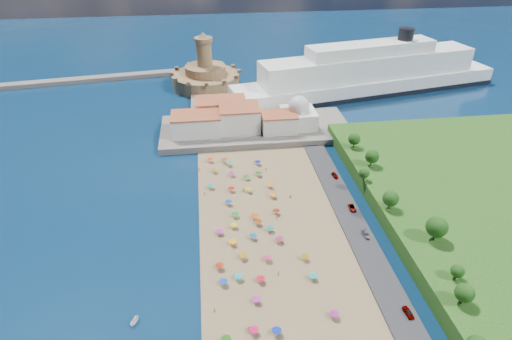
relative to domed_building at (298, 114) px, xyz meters
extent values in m
plane|color=#071938|center=(-30.00, -71.00, -8.97)|extent=(700.00, 700.00, 0.00)
cube|color=#59544C|center=(-20.00, 2.00, -7.47)|extent=(90.00, 36.00, 3.00)
cube|color=#59544C|center=(-42.00, 37.00, -7.77)|extent=(18.00, 70.00, 2.40)
cube|color=#59544C|center=(-140.00, 82.00, -7.67)|extent=(199.03, 34.77, 2.60)
cube|color=silver|center=(-48.00, -2.00, -1.47)|extent=(22.00, 14.00, 9.00)
cube|color=silver|center=(-28.00, 0.00, -0.47)|extent=(18.00, 16.00, 11.00)
cube|color=silver|center=(-10.00, -4.00, -1.97)|extent=(16.00, 12.00, 8.00)
cube|color=silver|center=(-36.00, 12.00, -0.97)|extent=(24.00, 14.00, 10.00)
cube|color=silver|center=(0.00, 0.00, -1.97)|extent=(16.00, 16.00, 8.00)
sphere|color=silver|center=(0.00, 0.00, 4.03)|extent=(10.00, 10.00, 10.00)
cylinder|color=silver|center=(0.00, 0.00, 7.83)|extent=(1.20, 1.20, 1.60)
cylinder|color=#99754C|center=(-42.00, 67.00, -4.97)|extent=(40.00, 40.00, 8.00)
cylinder|color=#99754C|center=(-42.00, 67.00, 1.53)|extent=(24.00, 24.00, 5.00)
cylinder|color=#99754C|center=(-42.00, 67.00, 11.03)|extent=(9.00, 9.00, 14.00)
cylinder|color=#99754C|center=(-42.00, 67.00, 19.23)|extent=(10.40, 10.40, 2.40)
cone|color=#99754C|center=(-42.00, 67.00, 21.93)|extent=(6.00, 6.00, 3.00)
cube|color=black|center=(50.30, 45.92, -7.68)|extent=(162.50, 54.82, 2.59)
cube|color=white|center=(50.30, 45.92, -4.18)|extent=(161.44, 54.23, 9.60)
cube|color=white|center=(50.30, 45.92, 7.02)|extent=(129.24, 43.80, 12.80)
cube|color=white|center=(50.30, 45.92, 16.62)|extent=(76.12, 29.21, 6.40)
cylinder|color=black|center=(71.21, 50.09, 23.01)|extent=(8.53, 8.53, 6.40)
cylinder|color=gray|center=(-28.19, -69.11, -7.72)|extent=(0.07, 0.07, 2.00)
cone|color=#88390C|center=(-28.19, -69.11, -6.82)|extent=(2.50, 2.50, 0.60)
cylinder|color=gray|center=(-33.08, -102.26, -7.72)|extent=(0.07, 0.07, 2.00)
cone|color=#BB289D|center=(-33.08, -102.26, -6.82)|extent=(2.50, 2.50, 0.60)
cylinder|color=gray|center=(-35.10, -28.76, -7.72)|extent=(0.07, 0.07, 2.00)
cone|color=teal|center=(-35.10, -28.76, -6.82)|extent=(2.50, 2.50, 0.60)
cylinder|color=gray|center=(-15.86, -95.81, -7.72)|extent=(0.07, 0.07, 2.00)
cone|color=#11A1A0|center=(-15.86, -95.81, -6.82)|extent=(2.50, 2.50, 0.60)
cylinder|color=gray|center=(-35.55, -63.87, -7.72)|extent=(0.07, 0.07, 2.00)
cone|color=#178323|center=(-35.55, -63.87, -6.82)|extent=(2.50, 2.50, 0.60)
cylinder|color=gray|center=(-37.54, -78.16, -7.72)|extent=(0.07, 0.07, 2.00)
cone|color=#FE9F0B|center=(-37.54, -78.16, -6.82)|extent=(2.50, 2.50, 0.60)
cylinder|color=gray|center=(-23.90, -38.20, -7.72)|extent=(0.07, 0.07, 2.00)
cone|color=#1B6712|center=(-23.90, -38.20, -6.82)|extent=(2.50, 2.50, 0.60)
cylinder|color=gray|center=(-30.88, -95.01, -7.72)|extent=(0.07, 0.07, 2.00)
cone|color=red|center=(-30.88, -95.01, -6.82)|extent=(2.50, 2.50, 0.60)
cylinder|color=gray|center=(-34.74, -36.86, -7.72)|extent=(0.07, 0.07, 2.00)
cone|color=#AD258A|center=(-34.74, -36.86, -6.82)|extent=(2.50, 2.50, 0.60)
cylinder|color=gray|center=(-29.15, -40.06, -7.72)|extent=(0.07, 0.07, 2.00)
cone|color=#167C1F|center=(-29.15, -40.06, -6.82)|extent=(2.50, 2.50, 0.60)
cylinder|color=gray|center=(-36.38, -69.77, -7.72)|extent=(0.07, 0.07, 2.00)
cone|color=yellow|center=(-36.38, -69.77, -6.82)|extent=(2.50, 2.50, 0.60)
cylinder|color=gray|center=(-41.27, -33.43, -7.72)|extent=(0.07, 0.07, 2.00)
cone|color=#8A720C|center=(-41.27, -33.43, -6.82)|extent=(2.50, 2.50, 0.60)
cylinder|color=gray|center=(-20.65, -47.14, -7.72)|extent=(0.07, 0.07, 2.00)
cone|color=orange|center=(-20.65, -47.14, -6.82)|extent=(2.50, 2.50, 0.60)
cylinder|color=gray|center=(-41.41, -72.35, -7.72)|extent=(0.07, 0.07, 2.00)
cone|color=#B927A0|center=(-41.41, -72.35, -6.82)|extent=(2.50, 2.50, 0.60)
cylinder|color=gray|center=(-42.23, -88.22, -7.72)|extent=(0.07, 0.07, 2.00)
cone|color=#A7250D|center=(-42.23, -88.22, -6.82)|extent=(2.50, 2.50, 0.60)
cylinder|color=gray|center=(-30.78, -76.02, -7.72)|extent=(0.07, 0.07, 2.00)
cone|color=#0E5686|center=(-30.78, -76.02, -6.82)|extent=(2.50, 2.50, 0.60)
cylinder|color=gray|center=(-23.15, -29.43, -7.72)|extent=(0.07, 0.07, 2.00)
cone|color=#130C9F|center=(-23.15, -29.43, -6.82)|extent=(2.50, 2.50, 0.60)
cylinder|color=gray|center=(-34.95, -84.80, -7.72)|extent=(0.07, 0.07, 2.00)
cone|color=#9D750E|center=(-34.95, -84.80, -6.82)|extent=(2.50, 2.50, 0.60)
cylinder|color=gray|center=(-43.34, -44.84, -7.72)|extent=(0.07, 0.07, 2.00)
cone|color=#0F8989|center=(-43.34, -44.84, -6.82)|extent=(2.50, 2.50, 0.60)
cylinder|color=gray|center=(-13.57, -109.72, -7.72)|extent=(0.07, 0.07, 2.00)
cone|color=#9A2186|center=(-13.57, -109.72, -6.82)|extent=(2.50, 2.50, 0.60)
cylinder|color=gray|center=(-37.31, -56.33, -7.72)|extent=(0.07, 0.07, 2.00)
cone|color=#0B4098|center=(-37.31, -56.33, -6.82)|extent=(2.50, 2.50, 0.60)
cylinder|color=gray|center=(-28.88, -65.62, -7.72)|extent=(0.07, 0.07, 2.00)
cone|color=#E1470A|center=(-28.88, -65.62, -6.82)|extent=(2.50, 2.50, 0.60)
cylinder|color=gray|center=(-27.53, -86.70, -7.72)|extent=(0.07, 0.07, 2.00)
cone|color=#C32961|center=(-27.53, -86.70, -6.82)|extent=(2.50, 2.50, 0.60)
cylinder|color=gray|center=(-35.66, -47.83, -7.72)|extent=(0.07, 0.07, 2.00)
cone|color=red|center=(-35.66, -47.83, -6.82)|extent=(2.50, 2.50, 0.60)
cylinder|color=gray|center=(-20.73, -53.78, -7.72)|extent=(0.07, 0.07, 2.00)
cone|color=orange|center=(-20.73, -53.78, -6.82)|extent=(2.50, 2.50, 0.60)
cylinder|color=gray|center=(-16.31, -87.67, -7.72)|extent=(0.07, 0.07, 2.00)
cone|color=#94680D|center=(-16.31, -87.67, -6.82)|extent=(2.50, 2.50, 0.60)
cylinder|color=gray|center=(-42.82, -24.64, -7.72)|extent=(0.07, 0.07, 2.00)
cone|color=red|center=(-42.82, -24.64, -6.82)|extent=(2.50, 2.50, 0.60)
cylinder|color=gray|center=(-41.96, -113.82, -7.72)|extent=(0.07, 0.07, 2.00)
cone|color=#1B6111|center=(-41.96, -113.82, -6.82)|extent=(2.50, 2.50, 0.60)
cylinder|color=gray|center=(-36.83, -25.56, -7.72)|extent=(0.07, 0.07, 2.00)
cone|color=#94410D|center=(-36.83, -25.56, -6.82)|extent=(2.50, 2.50, 0.60)
cylinder|color=gray|center=(-29.27, -112.96, -7.72)|extent=(0.07, 0.07, 2.00)
cone|color=#0C27A4|center=(-29.27, -112.96, -6.82)|extent=(2.50, 2.50, 0.60)
cylinder|color=gray|center=(-24.77, -73.05, -7.72)|extent=(0.07, 0.07, 2.00)
cone|color=#0E7881|center=(-24.77, -73.05, -6.82)|extent=(2.50, 2.50, 0.60)
cylinder|color=gray|center=(-29.22, -49.16, -7.72)|extent=(0.07, 0.07, 2.00)
cone|color=gold|center=(-29.22, -49.16, -6.82)|extent=(2.50, 2.50, 0.60)
cylinder|color=gray|center=(-37.04, -93.37, -7.72)|extent=(0.07, 0.07, 2.00)
cone|color=#119F9C|center=(-37.04, -93.37, -6.82)|extent=(2.50, 2.50, 0.60)
cylinder|color=gray|center=(-41.51, -94.80, -7.72)|extent=(0.07, 0.07, 2.00)
cone|color=#0E45BD|center=(-41.51, -94.80, -6.82)|extent=(2.50, 2.50, 0.60)
cylinder|color=gray|center=(-34.96, -112.03, -7.72)|extent=(0.07, 0.07, 2.00)
cone|color=#D8114F|center=(-34.96, -112.03, -6.82)|extent=(2.50, 2.50, 0.60)
cylinder|color=gray|center=(-22.58, -78.67, -7.72)|extent=(0.07, 0.07, 2.00)
cone|color=#9C214C|center=(-22.58, -78.67, -6.82)|extent=(2.50, 2.50, 0.60)
cylinder|color=gray|center=(-21.14, -63.89, -7.72)|extent=(0.07, 0.07, 2.00)
cone|color=maroon|center=(-21.14, -63.89, -6.82)|extent=(2.50, 2.50, 0.60)
imported|color=tan|center=(-47.31, -31.52, -7.78)|extent=(0.65, 1.17, 1.88)
imported|color=tan|center=(-25.34, -92.93, -7.86)|extent=(0.96, 1.00, 1.73)
imported|color=tan|center=(-31.06, -48.55, -7.85)|extent=(1.04, 0.94, 1.76)
imported|color=tan|center=(-21.44, -66.64, -7.92)|extent=(0.50, 0.65, 1.60)
imported|color=tan|center=(-20.37, -34.47, -7.90)|extent=(1.17, 1.19, 1.64)
imported|color=tan|center=(-14.33, -55.15, -7.87)|extent=(1.65, 0.79, 1.71)
imported|color=tan|center=(-35.92, -110.83, -7.88)|extent=(1.55, 1.36, 1.69)
imported|color=tan|center=(-44.41, -104.11, -7.87)|extent=(0.65, 0.45, 1.72)
imported|color=tan|center=(-45.80, -49.05, -7.80)|extent=(1.23, 1.37, 1.85)
imported|color=white|center=(-65.08, -104.78, -8.29)|extent=(2.58, 3.76, 1.36)
imported|color=gray|center=(6.00, -79.49, -7.61)|extent=(1.96, 4.60, 1.32)
imported|color=gray|center=(6.00, -43.21, -7.58)|extent=(2.13, 4.27, 1.40)
imported|color=gray|center=(6.00, -111.53, -7.56)|extent=(2.15, 4.33, 1.42)
imported|color=gray|center=(6.00, -64.87, -7.66)|extent=(2.30, 4.56, 1.24)
cylinder|color=#382314|center=(18.01, -114.00, -1.62)|extent=(0.50, 0.50, 2.71)
sphere|color=#14380F|center=(18.01, -114.00, 0.82)|extent=(4.88, 4.88, 4.88)
cylinder|color=#382314|center=(20.93, -105.77, -1.94)|extent=(0.50, 0.50, 2.06)
sphere|color=#14380F|center=(20.93, -105.77, -0.09)|extent=(3.71, 3.71, 3.71)
cylinder|color=#382314|center=(22.68, -89.98, -1.17)|extent=(0.50, 0.50, 3.62)
sphere|color=#14380F|center=(22.68, -89.98, 2.09)|extent=(6.51, 6.51, 6.51)
cylinder|color=#382314|center=(15.44, -73.02, -1.49)|extent=(0.50, 0.50, 2.97)
sphere|color=#14380F|center=(15.44, -73.02, 1.19)|extent=(5.35, 5.35, 5.35)
cylinder|color=#382314|center=(12.90, -54.86, -1.88)|extent=(0.50, 0.50, 2.19)
sphere|color=#14380F|center=(12.90, -54.86, 0.09)|extent=(3.94, 3.94, 3.94)
cylinder|color=#382314|center=(19.40, -45.13, -1.47)|extent=(0.50, 0.50, 3.00)
sphere|color=#14380F|center=(19.40, -45.13, 1.23)|extent=(5.41, 5.41, 5.41)
cylinder|color=#382314|center=(17.37, -29.70, -1.56)|extent=(0.50, 0.50, 2.83)
sphere|color=#14380F|center=(17.37, -29.70, 0.99)|extent=(5.10, 5.10, 5.10)
camera|label=1|loc=(-43.22, -181.96, 82.62)|focal=30.00mm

